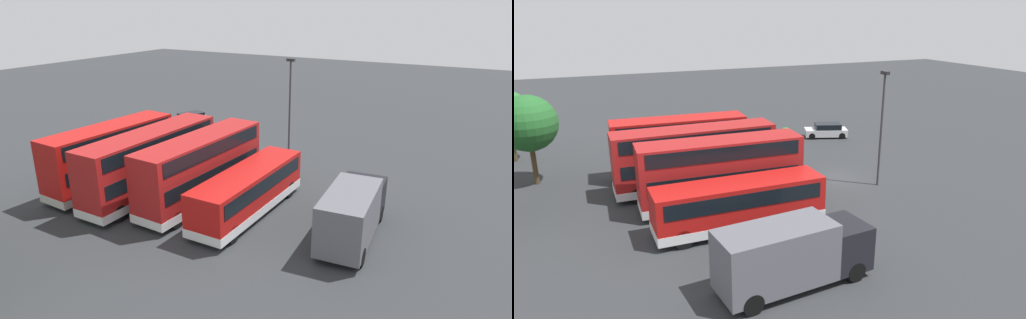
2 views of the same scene
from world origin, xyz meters
TOP-DOWN VIEW (x-y plane):
  - ground_plane at (0.00, 0.00)m, footprint 140.00×140.00m
  - bus_single_deck_near_end at (-5.44, 9.89)m, footprint 2.69×10.18m
  - bus_double_decker_second at (-1.74, 9.79)m, footprint 3.07×10.76m
  - bus_double_decker_third at (1.98, 10.49)m, footprint 2.73×11.50m
  - bus_double_decker_fourth at (5.51, 10.78)m, footprint 3.16×10.35m
  - box_truck_blue at (-12.16, 9.80)m, footprint 3.13×7.69m
  - car_hatchback_silver at (10.94, -5.49)m, footprint 3.17×4.60m
  - lamp_post_tall at (-2.61, -2.01)m, footprint 0.70×0.30m
  - waste_bin_yellow at (12.59, -1.72)m, footprint 0.60×0.60m

SIDE VIEW (x-z plane):
  - ground_plane at x=0.00m, z-range 0.00..0.00m
  - waste_bin_yellow at x=12.59m, z-range 0.00..0.95m
  - car_hatchback_silver at x=10.94m, z-range -0.02..1.41m
  - bus_single_deck_near_end at x=-5.44m, z-range 0.14..3.09m
  - box_truck_blue at x=-12.16m, z-range 0.11..3.31m
  - bus_double_decker_fourth at x=5.51m, z-range 0.17..4.72m
  - bus_double_decker_second at x=-1.74m, z-range 0.17..4.72m
  - bus_double_decker_third at x=1.98m, z-range 0.17..4.72m
  - lamp_post_tall at x=-2.61m, z-range 0.69..9.08m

